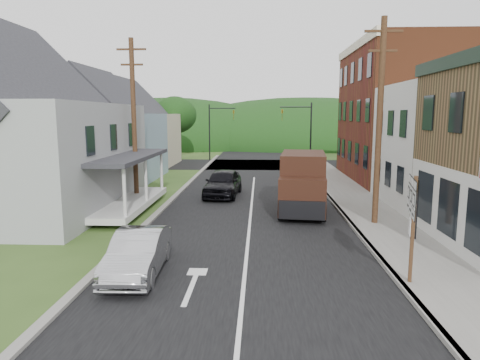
# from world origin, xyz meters

# --- Properties ---
(ground) EXTENTS (120.00, 120.00, 0.00)m
(ground) POSITION_xyz_m (0.00, 0.00, 0.00)
(ground) COLOR #2D4719
(ground) RESTS_ON ground
(road) EXTENTS (9.00, 90.00, 0.02)m
(road) POSITION_xyz_m (0.00, 10.00, 0.00)
(road) COLOR black
(road) RESTS_ON ground
(cross_road) EXTENTS (60.00, 9.00, 0.02)m
(cross_road) POSITION_xyz_m (0.00, 27.00, 0.00)
(cross_road) COLOR black
(cross_road) RESTS_ON ground
(sidewalk_right) EXTENTS (2.80, 55.00, 0.15)m
(sidewalk_right) POSITION_xyz_m (5.90, 8.00, 0.07)
(sidewalk_right) COLOR slate
(sidewalk_right) RESTS_ON ground
(curb_right) EXTENTS (0.20, 55.00, 0.15)m
(curb_right) POSITION_xyz_m (4.55, 8.00, 0.07)
(curb_right) COLOR slate
(curb_right) RESTS_ON ground
(curb_left) EXTENTS (0.30, 55.00, 0.12)m
(curb_left) POSITION_xyz_m (-4.65, 8.00, 0.06)
(curb_left) COLOR slate
(curb_left) RESTS_ON ground
(storefront_white) EXTENTS (8.00, 7.00, 6.50)m
(storefront_white) POSITION_xyz_m (11.30, 7.50, 3.25)
(storefront_white) COLOR silver
(storefront_white) RESTS_ON ground
(storefront_red) EXTENTS (8.00, 12.00, 10.00)m
(storefront_red) POSITION_xyz_m (11.30, 17.00, 5.00)
(storefront_red) COLOR brown
(storefront_red) RESTS_ON ground
(house_gray) EXTENTS (10.20, 12.24, 8.35)m
(house_gray) POSITION_xyz_m (-12.00, 6.00, 4.23)
(house_gray) COLOR gray
(house_gray) RESTS_ON ground
(house_blue) EXTENTS (7.14, 8.16, 7.28)m
(house_blue) POSITION_xyz_m (-11.00, 17.00, 3.69)
(house_blue) COLOR #7D9BAA
(house_blue) RESTS_ON ground
(house_cream) EXTENTS (7.14, 8.16, 7.28)m
(house_cream) POSITION_xyz_m (-11.50, 26.00, 3.69)
(house_cream) COLOR #BFB594
(house_cream) RESTS_ON ground
(utility_pole_right) EXTENTS (1.60, 0.26, 9.00)m
(utility_pole_right) POSITION_xyz_m (5.60, 3.50, 4.66)
(utility_pole_right) COLOR #472D19
(utility_pole_right) RESTS_ON ground
(utility_pole_left) EXTENTS (1.60, 0.26, 9.00)m
(utility_pole_left) POSITION_xyz_m (-6.50, 8.00, 4.66)
(utility_pole_left) COLOR #472D19
(utility_pole_left) RESTS_ON ground
(traffic_signal_right) EXTENTS (2.87, 0.20, 6.00)m
(traffic_signal_right) POSITION_xyz_m (4.30, 23.50, 3.76)
(traffic_signal_right) COLOR black
(traffic_signal_right) RESTS_ON ground
(traffic_signal_left) EXTENTS (2.87, 0.20, 6.00)m
(traffic_signal_left) POSITION_xyz_m (-4.30, 30.50, 3.76)
(traffic_signal_left) COLOR black
(traffic_signal_left) RESTS_ON ground
(tree_left_c) EXTENTS (5.80, 5.80, 8.41)m
(tree_left_c) POSITION_xyz_m (-19.00, 20.00, 5.94)
(tree_left_c) COLOR #382616
(tree_left_c) RESTS_ON ground
(tree_left_d) EXTENTS (4.80, 4.80, 6.94)m
(tree_left_d) POSITION_xyz_m (-9.00, 32.00, 4.88)
(tree_left_d) COLOR #382616
(tree_left_d) RESTS_ON ground
(forested_ridge) EXTENTS (90.00, 30.00, 16.00)m
(forested_ridge) POSITION_xyz_m (0.00, 55.00, 0.00)
(forested_ridge) COLOR black
(forested_ridge) RESTS_ON ground
(silver_sedan) EXTENTS (1.59, 4.15, 1.35)m
(silver_sedan) POSITION_xyz_m (-3.30, -2.84, 0.68)
(silver_sedan) COLOR #B6B7BC
(silver_sedan) RESTS_ON ground
(dark_sedan) EXTENTS (2.29, 4.92, 1.63)m
(dark_sedan) POSITION_xyz_m (-1.79, 10.17, 0.82)
(dark_sedan) COLOR black
(dark_sedan) RESTS_ON ground
(delivery_van) EXTENTS (2.70, 5.55, 3.00)m
(delivery_van) POSITION_xyz_m (2.62, 6.07, 1.52)
(delivery_van) COLOR black
(delivery_van) RESTS_ON ground
(route_sign_cluster) EXTENTS (0.45, 1.74, 3.09)m
(route_sign_cluster) POSITION_xyz_m (4.76, -3.41, 2.15)
(route_sign_cluster) COLOR #472D19
(route_sign_cluster) RESTS_ON sidewalk_right
(warning_sign) EXTENTS (0.28, 0.64, 2.48)m
(warning_sign) POSITION_xyz_m (6.47, 0.95, 1.73)
(warning_sign) COLOR black
(warning_sign) RESTS_ON sidewalk_right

